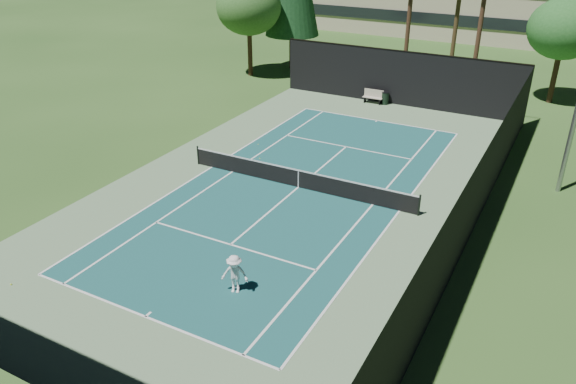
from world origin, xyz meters
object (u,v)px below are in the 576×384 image
object	(u,v)px
tennis_net	(298,178)
tennis_ball_a	(11,284)
tennis_ball_b	(260,158)
park_bench	(373,96)
tennis_ball_c	(341,180)
trash_bin	(385,98)
tennis_ball_d	(258,144)
player	(235,274)

from	to	relation	value
tennis_net	tennis_ball_a	world-z (taller)	tennis_net
tennis_ball_b	tennis_ball_a	bearing A→B (deg)	-98.04
park_bench	tennis_net	bearing A→B (deg)	-83.85
tennis_ball_a	tennis_ball_c	xyz separation A→B (m)	(7.50, 14.71, 0.00)
tennis_net	tennis_ball_c	world-z (taller)	tennis_net
tennis_ball_b	park_bench	bearing A→B (deg)	81.19
tennis_ball_a	park_bench	bearing A→B (deg)	81.60
tennis_ball_a	trash_bin	xyz separation A→B (m)	(5.07, 28.52, 0.44)
tennis_ball_a	tennis_ball_d	xyz separation A→B (m)	(0.92, 17.02, -0.01)
player	tennis_ball_d	xyz separation A→B (m)	(-6.95, 13.26, -0.77)
tennis_ball_b	park_bench	xyz separation A→B (m)	(2.04, 13.19, 0.52)
tennis_ball_d	park_bench	distance (m)	11.81
tennis_ball_c	tennis_net	bearing A→B (deg)	-131.65
tennis_ball_c	park_bench	world-z (taller)	park_bench
tennis_net	player	world-z (taller)	player
player	tennis_ball_b	size ratio (longest dim) A/B	27.20
tennis_ball_a	player	bearing A→B (deg)	25.54
tennis_ball_c	trash_bin	size ratio (longest dim) A/B	0.08
tennis_ball_a	park_bench	xyz separation A→B (m)	(4.19, 28.36, 0.51)
tennis_ball_d	park_bench	xyz separation A→B (m)	(3.26, 11.34, 0.52)
tennis_ball_a	tennis_ball_b	bearing A→B (deg)	81.96
player	park_bench	bearing A→B (deg)	79.73
tennis_net	tennis_ball_b	xyz separation A→B (m)	(-3.71, 2.30, -0.53)
tennis_net	player	size ratio (longest dim) A/B	8.07
park_bench	trash_bin	world-z (taller)	park_bench
tennis_ball_d	trash_bin	world-z (taller)	trash_bin
tennis_ball_d	tennis_ball_c	bearing A→B (deg)	-19.28
tennis_net	tennis_ball_b	distance (m)	4.40
player	trash_bin	distance (m)	24.92
player	tennis_ball_a	xyz separation A→B (m)	(-7.87, -3.76, -0.76)
player	trash_bin	bearing A→B (deg)	77.65
tennis_ball_d	tennis_net	bearing A→B (deg)	-40.10
park_bench	tennis_ball_c	bearing A→B (deg)	-76.33
trash_bin	park_bench	bearing A→B (deg)	-169.62
tennis_ball_c	trash_bin	distance (m)	14.02
tennis_ball_a	tennis_ball_b	world-z (taller)	tennis_ball_a
player	tennis_ball_a	bearing A→B (deg)	-173.25
tennis_ball_a	tennis_ball_b	size ratio (longest dim) A/B	1.22
player	tennis_ball_d	distance (m)	14.99
tennis_ball_c	tennis_ball_b	bearing A→B (deg)	175.21
player	park_bench	distance (m)	24.87
tennis_net	tennis_ball_a	xyz separation A→B (m)	(-5.86, -12.86, -0.52)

